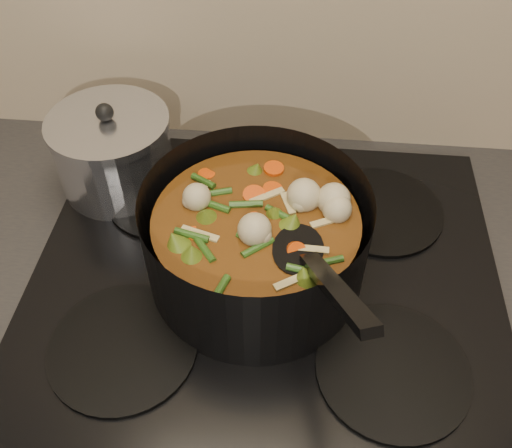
{
  "coord_description": "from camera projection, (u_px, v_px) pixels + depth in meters",
  "views": [
    {
      "loc": [
        0.03,
        1.46,
        1.53
      ],
      "look_at": [
        -0.01,
        1.93,
        1.03
      ],
      "focal_mm": 40.0,
      "sensor_mm": 36.0,
      "label": 1
    }
  ],
  "objects": [
    {
      "name": "stovetop",
      "position": [
        265.0,
        277.0,
        0.77
      ],
      "size": [
        0.62,
        0.54,
        0.03
      ],
      "color": "black",
      "rests_on": "counter"
    },
    {
      "name": "stockpot",
      "position": [
        256.0,
        241.0,
        0.71
      ],
      "size": [
        0.31,
        0.37,
        0.21
      ],
      "rotation": [
        0.0,
        0.0,
        0.13
      ],
      "color": "black",
      "rests_on": "stovetop"
    },
    {
      "name": "counter",
      "position": [
        262.0,
        423.0,
        1.11
      ],
      "size": [
        2.64,
        0.64,
        0.91
      ],
      "color": "brown",
      "rests_on": "ground"
    },
    {
      "name": "saucepan",
      "position": [
        114.0,
        152.0,
        0.84
      ],
      "size": [
        0.18,
        0.18,
        0.14
      ],
      "rotation": [
        0.0,
        0.0,
        -0.33
      ],
      "color": "silver",
      "rests_on": "stovetop"
    }
  ]
}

